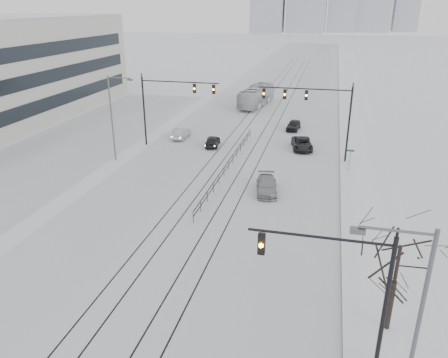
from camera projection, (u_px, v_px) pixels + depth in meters
road at (270, 107)px, 71.36m from camera, size 22.00×260.00×0.02m
sidewalk_east at (356, 111)px, 68.38m from camera, size 5.00×260.00×0.16m
curb at (339, 110)px, 68.92m from camera, size 0.10×260.00×0.12m
parking_strip at (78, 142)px, 53.17m from camera, size 14.00×60.00×0.03m
tram_rails at (247, 142)px, 53.31m from camera, size 5.30×180.00×0.01m
traffic_mast_near at (348, 283)px, 18.59m from camera, size 6.10×0.37×7.00m
traffic_mast_ne at (317, 107)px, 44.88m from camera, size 9.60×0.37×8.00m
traffic_mast_nw at (168, 99)px, 49.49m from camera, size 9.10×0.37×8.00m
street_light_east at (409, 325)px, 15.22m from camera, size 2.73×0.25×9.00m
street_light_west at (114, 113)px, 45.02m from camera, size 2.73×0.25×9.00m
bare_tree at (399, 255)px, 20.80m from camera, size 4.40×4.40×6.10m
median_fence at (229, 165)px, 44.10m from camera, size 0.06×24.00×1.00m
street_sign at (350, 157)px, 42.92m from camera, size 0.70×0.06×2.40m
sedan_sb_inner at (213, 141)px, 51.42m from camera, size 1.90×3.85×1.26m
sedan_sb_outer at (181, 133)px, 54.47m from camera, size 1.41×3.99×1.31m
sedan_nb_front at (302, 144)px, 50.35m from camera, size 2.94×4.99×1.30m
sedan_nb_right at (267, 186)px, 38.70m from camera, size 2.55×4.65×1.28m
sedan_nb_far at (293, 125)px, 58.10m from camera, size 1.88×3.92×1.29m
box_truck at (256, 96)px, 71.58m from camera, size 4.38×11.77×3.20m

